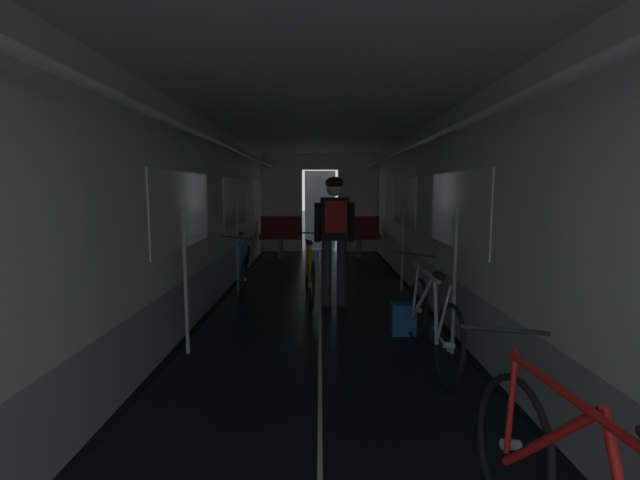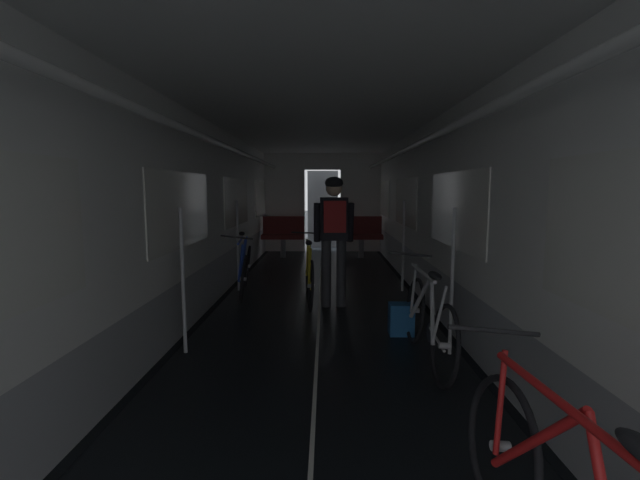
# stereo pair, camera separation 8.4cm
# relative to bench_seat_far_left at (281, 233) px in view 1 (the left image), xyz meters

# --- Properties ---
(train_car_shell) EXTENTS (3.14, 12.34, 2.57)m
(train_car_shell) POSITION_rel_bench_seat_far_left_xyz_m (0.90, -4.47, 1.13)
(train_car_shell) COLOR black
(train_car_shell) RESTS_ON ground
(bench_seat_far_left) EXTENTS (0.98, 0.51, 0.95)m
(bench_seat_far_left) POSITION_rel_bench_seat_far_left_xyz_m (0.00, 0.00, 0.00)
(bench_seat_far_left) COLOR gray
(bench_seat_far_left) RESTS_ON ground
(bench_seat_far_right) EXTENTS (0.98, 0.51, 0.95)m
(bench_seat_far_right) POSITION_rel_bench_seat_far_left_xyz_m (1.80, 0.00, 0.00)
(bench_seat_far_right) COLOR gray
(bench_seat_far_right) RESTS_ON ground
(bicycle_silver) EXTENTS (0.44, 1.69, 0.95)m
(bicycle_silver) POSITION_rel_bench_seat_far_left_xyz_m (1.91, -6.16, -0.19)
(bicycle_silver) COLOR black
(bicycle_silver) RESTS_ON ground
(bicycle_blue) EXTENTS (0.44, 1.69, 0.95)m
(bicycle_blue) POSITION_rel_bench_seat_far_left_xyz_m (-0.23, -3.58, -0.19)
(bicycle_blue) COLOR black
(bicycle_blue) RESTS_ON ground
(person_cyclist_aisle) EXTENTS (0.54, 0.40, 1.73)m
(person_cyclist_aisle) POSITION_rel_bench_seat_far_left_xyz_m (1.09, -4.30, 0.50)
(person_cyclist_aisle) COLOR #2D2D33
(person_cyclist_aisle) RESTS_ON ground
(bicycle_yellow_in_aisle) EXTENTS (0.44, 1.69, 0.94)m
(bicycle_yellow_in_aisle) POSITION_rel_bench_seat_far_left_xyz_m (0.76, -4.04, -0.18)
(bicycle_yellow_in_aisle) COLOR black
(bicycle_yellow_in_aisle) RESTS_ON ground
(backpack_on_floor) EXTENTS (0.26, 0.20, 0.34)m
(backpack_on_floor) POSITION_rel_bench_seat_far_left_xyz_m (1.80, -5.42, -0.40)
(backpack_on_floor) COLOR #1E5693
(backpack_on_floor) RESTS_ON ground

